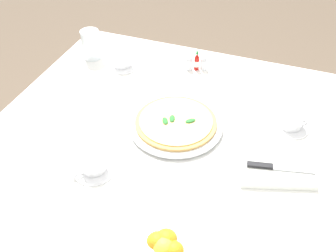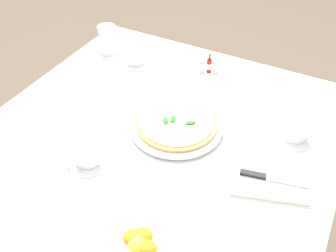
# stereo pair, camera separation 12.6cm
# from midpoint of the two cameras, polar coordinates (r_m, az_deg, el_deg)

# --- Properties ---
(dining_table) EXTENTS (1.14, 1.14, 0.75)m
(dining_table) POSITION_cam_midpoint_polar(r_m,az_deg,el_deg) (1.35, -3.80, -5.36)
(dining_table) COLOR white
(dining_table) RESTS_ON ground_plane
(pizza_plate) EXTENTS (0.31, 0.31, 0.02)m
(pizza_plate) POSITION_cam_midpoint_polar(r_m,az_deg,el_deg) (1.28, -1.63, 0.08)
(pizza_plate) COLOR white
(pizza_plate) RESTS_ON dining_table
(pizza) EXTENTS (0.27, 0.27, 0.02)m
(pizza) POSITION_cam_midpoint_polar(r_m,az_deg,el_deg) (1.27, -1.65, 0.55)
(pizza) COLOR tan
(pizza) RESTS_ON pizza_plate
(coffee_cup_far_left) EXTENTS (0.13, 0.13, 0.06)m
(coffee_cup_far_left) POSITION_cam_midpoint_polar(r_m,az_deg,el_deg) (1.59, -9.23, 9.63)
(coffee_cup_far_left) COLOR white
(coffee_cup_far_left) RESTS_ON dining_table
(coffee_cup_right_edge) EXTENTS (0.13, 0.13, 0.06)m
(coffee_cup_right_edge) POSITION_cam_midpoint_polar(r_m,az_deg,el_deg) (1.16, -14.23, -5.68)
(coffee_cup_right_edge) COLOR white
(coffee_cup_right_edge) RESTS_ON dining_table
(coffee_cup_near_left) EXTENTS (0.13, 0.13, 0.06)m
(coffee_cup_near_left) POSITION_cam_midpoint_polar(r_m,az_deg,el_deg) (1.32, 15.43, 0.63)
(coffee_cup_near_left) COLOR white
(coffee_cup_near_left) RESTS_ON dining_table
(water_glass_near_right) EXTENTS (0.08, 0.08, 0.12)m
(water_glass_near_right) POSITION_cam_midpoint_polar(r_m,az_deg,el_deg) (1.66, -13.60, 11.48)
(water_glass_near_right) COLOR white
(water_glass_near_right) RESTS_ON dining_table
(napkin_folded) EXTENTS (0.25, 0.19, 0.02)m
(napkin_folded) POSITION_cam_midpoint_polar(r_m,az_deg,el_deg) (1.16, 12.81, -6.65)
(napkin_folded) COLOR white
(napkin_folded) RESTS_ON dining_table
(dinner_knife) EXTENTS (0.19, 0.06, 0.01)m
(dinner_knife) POSITION_cam_midpoint_polar(r_m,az_deg,el_deg) (1.15, 13.05, -6.20)
(dinner_knife) COLOR silver
(dinner_knife) RESTS_ON napkin_folded
(citrus_bowl) EXTENTS (0.15, 0.15, 0.06)m
(citrus_bowl) POSITION_cam_midpoint_polar(r_m,az_deg,el_deg) (0.96, -4.52, -17.86)
(citrus_bowl) COLOR white
(citrus_bowl) RESTS_ON dining_table
(hot_sauce_bottle) EXTENTS (0.02, 0.02, 0.08)m
(hot_sauce_bottle) POSITION_cam_midpoint_polar(r_m,az_deg,el_deg) (1.55, 1.91, 9.48)
(hot_sauce_bottle) COLOR #B7140F
(hot_sauce_bottle) RESTS_ON dining_table
(salt_shaker) EXTENTS (0.03, 0.03, 0.06)m
(salt_shaker) POSITION_cam_midpoint_polar(r_m,az_deg,el_deg) (1.55, 3.02, 9.18)
(salt_shaker) COLOR white
(salt_shaker) RESTS_ON dining_table
(pepper_shaker) EXTENTS (0.03, 0.03, 0.06)m
(pepper_shaker) POSITION_cam_midpoint_polar(r_m,az_deg,el_deg) (1.55, 0.79, 9.20)
(pepper_shaker) COLOR white
(pepper_shaker) RESTS_ON dining_table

